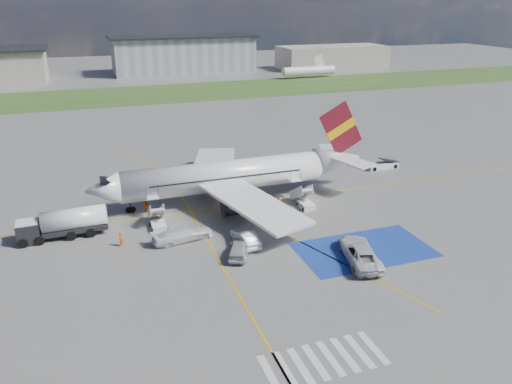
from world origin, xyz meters
TOP-DOWN VIEW (x-y plane):
  - ground at (0.00, 0.00)m, footprint 400.00×400.00m
  - grass_strip at (0.00, 95.00)m, footprint 400.00×30.00m
  - taxiway_line_main at (0.00, 12.00)m, footprint 120.00×0.20m
  - taxiway_line_cross at (-5.00, -10.00)m, footprint 0.20×60.00m
  - taxiway_line_diag at (0.00, 12.00)m, footprint 20.71×56.45m
  - staging_box at (10.00, -4.00)m, footprint 14.00×8.00m
  - crosswalk at (-1.80, -18.00)m, footprint 9.00×4.00m
  - terminal_centre at (20.00, 135.00)m, footprint 48.00×18.00m
  - terminal_east at (75.00, 128.00)m, footprint 40.00×16.00m
  - airliner at (1.51, 14.00)m, footprint 36.81×32.95m
  - airstairs_fwd at (-9.50, 8.70)m, footprint 1.90×5.20m
  - airstairs_aft at (9.00, 8.70)m, footprint 1.90×5.20m
  - fuel_tanker at (-19.60, 9.69)m, footprint 9.42×2.93m
  - gpu_cart at (-16.09, 10.63)m, footprint 2.35×1.64m
  - belt_loader at (26.73, 18.57)m, footprint 5.47×2.15m
  - car_silver_a at (-2.73, -0.83)m, footprint 3.81×5.24m
  - car_silver_b at (-1.35, 1.28)m, footprint 2.18×5.04m
  - van_white_a at (8.36, -5.76)m, footprint 4.31×6.73m
  - van_white_b at (-7.50, 4.44)m, footprint 5.28×2.80m
  - crew_fwd at (-13.90, 5.35)m, footprint 0.67×0.66m
  - crew_nose at (-10.18, 13.27)m, footprint 0.91×0.99m
  - crew_aft at (5.49, 8.93)m, footprint 0.88×0.94m

SIDE VIEW (x-z plane):
  - ground at x=0.00m, z-range 0.00..0.00m
  - grass_strip at x=0.00m, z-range 0.00..0.01m
  - taxiway_line_main at x=0.00m, z-range 0.00..0.01m
  - taxiway_line_cross at x=-5.00m, z-range 0.00..0.01m
  - taxiway_line_diag at x=0.00m, z-range 0.00..0.01m
  - staging_box at x=10.00m, z-range 0.00..0.01m
  - crosswalk at x=-1.80m, z-range 0.00..0.01m
  - belt_loader at x=26.73m, z-range -0.41..1.22m
  - airstairs_fwd at x=-9.50m, z-range -1.18..2.42m
  - airstairs_aft at x=9.00m, z-range -1.18..2.42m
  - crew_fwd at x=-13.90m, z-range 0.00..1.55m
  - crew_aft at x=5.49m, z-range 0.00..1.56m
  - car_silver_b at x=-1.35m, z-range 0.00..1.61m
  - crew_nose at x=-10.18m, z-range 0.00..1.66m
  - car_silver_a at x=-2.73m, z-range 0.00..1.66m
  - gpu_cart at x=-16.09m, z-range -0.09..1.76m
  - van_white_b at x=-7.50m, z-range 0.00..1.97m
  - van_white_a at x=8.36m, z-range 0.00..2.33m
  - fuel_tanker at x=-19.60m, z-range -0.25..2.93m
  - airliner at x=1.51m, z-range -2.57..9.35m
  - terminal_east at x=75.00m, z-range 0.00..8.00m
  - terminal_centre at x=20.00m, z-range 0.00..12.00m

